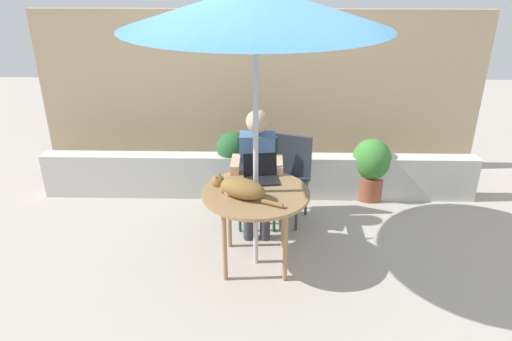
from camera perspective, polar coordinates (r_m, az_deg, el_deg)
ground_plane at (r=4.37m, az=-0.03°, el=-10.99°), size 14.00×14.00×0.00m
fence_back at (r=5.91m, az=0.48°, el=9.36°), size 5.43×0.08×1.98m
planter_wall_low at (r=5.37m, az=0.30°, el=-0.66°), size 4.88×0.20×0.51m
patio_table at (r=4.03m, az=-0.03°, el=-3.42°), size 0.92×0.92×0.72m
patio_umbrella at (r=3.57m, az=-0.04°, el=19.15°), size 2.00×2.00×2.36m
chair_occupied at (r=4.79m, az=0.19°, el=-0.47°), size 0.40×0.40×0.88m
chair_empty at (r=4.86m, az=4.02°, el=-0.15°), size 0.52×0.52×0.88m
person_seated at (r=4.57m, az=0.15°, el=0.63°), size 0.48×0.48×1.22m
laptop at (r=4.20m, az=0.57°, el=-0.20°), size 0.33×0.29×0.21m
cat at (r=3.87m, az=-2.00°, el=-2.13°), size 0.60×0.36×0.17m
potted_plant_near_fence at (r=5.40m, az=-2.80°, el=1.12°), size 0.35×0.35×0.75m
potted_plant_by_chair at (r=5.45m, az=13.68°, el=0.46°), size 0.43×0.43×0.70m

